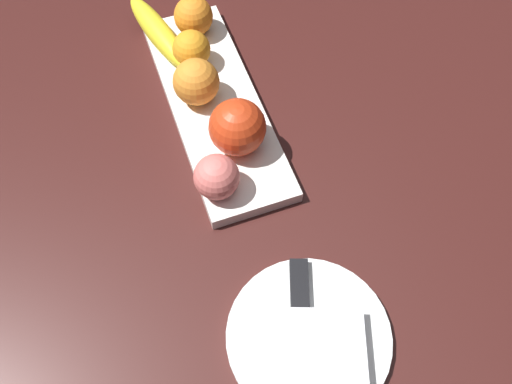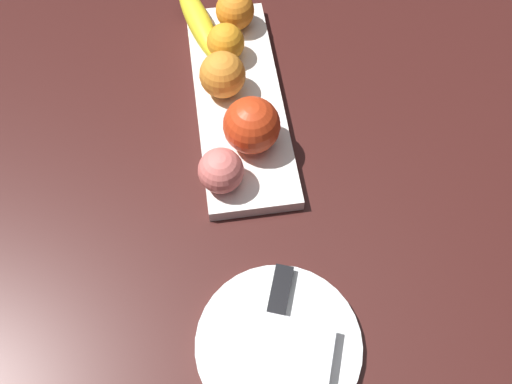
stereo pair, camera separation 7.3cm
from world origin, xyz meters
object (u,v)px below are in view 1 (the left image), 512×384
(banana, at_px, (159,32))
(peach, at_px, (217,177))
(orange_center, at_px, (193,16))
(orange_near_banana, at_px, (196,82))
(dinner_plate, at_px, (308,337))
(fruit_tray, at_px, (215,105))
(knife, at_px, (302,304))
(folded_napkin, at_px, (318,353))
(apple, at_px, (239,127))
(orange_near_apple, at_px, (191,49))

(banana, relative_size, peach, 3.01)
(orange_center, bearing_deg, orange_near_banana, -14.52)
(orange_near_banana, bearing_deg, banana, -169.67)
(orange_near_banana, xyz_separation_m, peach, (0.17, -0.02, -0.00))
(dinner_plate, bearing_deg, fruit_tray, 180.00)
(fruit_tray, bearing_deg, peach, -15.49)
(fruit_tray, height_order, orange_near_banana, orange_near_banana)
(fruit_tray, xyz_separation_m, knife, (0.35, 0.01, 0.01))
(peach, xyz_separation_m, folded_napkin, (0.26, 0.04, -0.03))
(folded_napkin, bearing_deg, banana, -175.27)
(banana, xyz_separation_m, dinner_plate, (0.55, 0.05, -0.03))
(apple, bearing_deg, banana, -166.75)
(apple, relative_size, banana, 0.43)
(orange_near_banana, relative_size, dinner_plate, 0.35)
(apple, distance_m, knife, 0.26)
(apple, relative_size, folded_napkin, 0.74)
(dinner_plate, xyz_separation_m, folded_napkin, (0.03, 0.00, 0.02))
(apple, distance_m, orange_center, 0.25)
(apple, height_order, banana, apple)
(peach, bearing_deg, folded_napkin, 9.41)
(peach, bearing_deg, dinner_plate, 10.42)
(peach, bearing_deg, apple, 139.77)
(fruit_tray, relative_size, orange_near_banana, 5.71)
(orange_near_banana, distance_m, peach, 0.17)
(peach, relative_size, knife, 0.36)
(banana, distance_m, orange_center, 0.06)
(orange_near_banana, height_order, peach, orange_near_banana)
(dinner_plate, xyz_separation_m, knife, (-0.04, 0.01, 0.01))
(fruit_tray, distance_m, banana, 0.16)
(orange_near_apple, distance_m, folded_napkin, 0.50)
(apple, bearing_deg, knife, -1.04)
(banana, bearing_deg, peach, 167.48)
(fruit_tray, distance_m, dinner_plate, 0.39)
(folded_napkin, distance_m, knife, 0.07)
(banana, relative_size, orange_center, 2.98)
(fruit_tray, bearing_deg, folded_napkin, 0.00)
(orange_center, xyz_separation_m, knife, (0.51, -0.01, -0.04))
(fruit_tray, relative_size, orange_center, 6.30)
(orange_near_apple, height_order, knife, orange_near_apple)
(orange_near_banana, height_order, knife, orange_near_banana)
(orange_center, bearing_deg, dinner_plate, -1.59)
(dinner_plate, bearing_deg, apple, 177.94)
(orange_near_apple, bearing_deg, folded_napkin, 1.00)
(knife, bearing_deg, orange_near_banana, -155.72)
(banana, bearing_deg, apple, -179.99)
(fruit_tray, relative_size, knife, 2.32)
(orange_near_banana, relative_size, folded_napkin, 0.63)
(orange_near_banana, height_order, folded_napkin, orange_near_banana)
(orange_center, relative_size, knife, 0.37)
(orange_center, height_order, peach, same)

